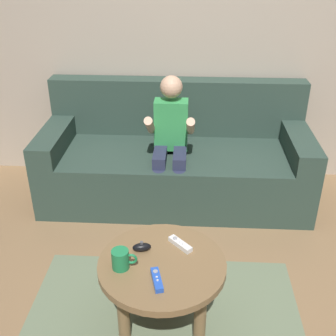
{
  "coord_description": "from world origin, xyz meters",
  "views": [
    {
      "loc": [
        -0.11,
        -1.48,
        1.78
      ],
      "look_at": [
        -0.24,
        0.73,
        0.59
      ],
      "focal_mm": 45.2,
      "sensor_mm": 36.0,
      "label": 1
    }
  ],
  "objects": [
    {
      "name": "person_seated_on_couch",
      "position": [
        -0.25,
        1.22,
        0.55
      ],
      "size": [
        0.33,
        0.41,
        0.98
      ],
      "color": "#282D47",
      "rests_on": "ground"
    },
    {
      "name": "game_remote_white_far_corner",
      "position": [
        -0.15,
        0.16,
        0.47
      ],
      "size": [
        0.12,
        0.13,
        0.03
      ],
      "color": "white",
      "rests_on": "coffee_table"
    },
    {
      "name": "nunchuk_black",
      "position": [
        -0.33,
        0.12,
        0.48
      ],
      "size": [
        0.1,
        0.06,
        0.05
      ],
      "color": "black",
      "rests_on": "coffee_table"
    },
    {
      "name": "area_rug",
      "position": [
        -0.23,
        0.04,
        0.0
      ],
      "size": [
        1.46,
        1.1,
        0.01
      ],
      "primitive_type": "cube",
      "color": "#6B7A5B",
      "rests_on": "ground"
    },
    {
      "name": "wall_back",
      "position": [
        0.0,
        1.8,
        1.25
      ],
      "size": [
        4.43,
        0.05,
        2.5
      ],
      "primitive_type": "cube",
      "color": "#B2A38E",
      "rests_on": "ground"
    },
    {
      "name": "game_remote_blue_near_edge",
      "position": [
        -0.24,
        -0.09,
        0.47
      ],
      "size": [
        0.07,
        0.14,
        0.03
      ],
      "color": "blue",
      "rests_on": "coffee_table"
    },
    {
      "name": "coffee_mug",
      "position": [
        -0.41,
        -0.01,
        0.5
      ],
      "size": [
        0.12,
        0.08,
        0.09
      ],
      "color": "#1E7F47",
      "rests_on": "coffee_table"
    },
    {
      "name": "couch",
      "position": [
        -0.22,
        1.41,
        0.29
      ],
      "size": [
        1.97,
        0.8,
        0.85
      ],
      "color": "#2D4238",
      "rests_on": "ground"
    },
    {
      "name": "coffee_table",
      "position": [
        -0.23,
        0.05,
        0.38
      ],
      "size": [
        0.6,
        0.6,
        0.46
      ],
      "color": "brown",
      "rests_on": "ground"
    }
  ]
}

